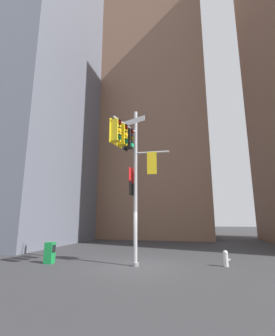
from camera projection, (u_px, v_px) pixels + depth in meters
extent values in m
plane|color=#38383A|center=(135.00, 266.00, 11.12)|extent=(120.00, 120.00, 0.00)
cube|color=slate|center=(29.00, 41.00, 29.84)|extent=(17.52, 17.52, 48.39)
cube|color=brown|center=(150.00, 107.00, 35.55)|extent=(15.48, 15.48, 37.23)
cylinder|color=#B2B2B5|center=(136.00, 184.00, 11.94)|extent=(0.18, 0.18, 7.83)
cylinder|color=gray|center=(135.00, 264.00, 11.14)|extent=(0.33, 0.33, 0.16)
cylinder|color=#B2B2B5|center=(126.00, 125.00, 11.53)|extent=(0.54, 2.21, 0.10)
cylinder|color=#B2B2B5|center=(152.00, 152.00, 12.12)|extent=(1.74, 0.21, 0.10)
cube|color=black|center=(125.00, 139.00, 11.78)|extent=(0.12, 0.48, 1.14)
cube|color=black|center=(129.00, 139.00, 11.70)|extent=(0.40, 0.40, 1.00)
cylinder|color=#360605|center=(132.00, 132.00, 11.69)|extent=(0.10, 0.21, 0.20)
cube|color=black|center=(132.00, 129.00, 11.71)|extent=(0.11, 0.23, 0.02)
cylinder|color=#3C2C06|center=(132.00, 138.00, 11.62)|extent=(0.10, 0.21, 0.20)
cube|color=black|center=(132.00, 136.00, 11.64)|extent=(0.11, 0.23, 0.02)
cylinder|color=#19C672|center=(132.00, 145.00, 11.54)|extent=(0.10, 0.21, 0.20)
cube|color=black|center=(132.00, 143.00, 11.57)|extent=(0.11, 0.23, 0.02)
cube|color=yellow|center=(119.00, 136.00, 11.24)|extent=(0.12, 0.48, 1.14)
cube|color=yellow|center=(123.00, 135.00, 11.16)|extent=(0.40, 0.40, 1.00)
cylinder|color=#360605|center=(126.00, 127.00, 11.15)|extent=(0.10, 0.21, 0.20)
cube|color=black|center=(127.00, 125.00, 11.17)|extent=(0.11, 0.23, 0.02)
cylinder|color=yellow|center=(126.00, 134.00, 11.08)|extent=(0.10, 0.21, 0.20)
cube|color=black|center=(126.00, 132.00, 11.10)|extent=(0.11, 0.23, 0.02)
cylinder|color=#06311C|center=(126.00, 141.00, 11.00)|extent=(0.10, 0.21, 0.20)
cube|color=black|center=(126.00, 139.00, 11.03)|extent=(0.11, 0.23, 0.02)
cube|color=yellow|center=(112.00, 131.00, 10.70)|extent=(0.12, 0.48, 1.14)
cube|color=yellow|center=(116.00, 131.00, 10.62)|extent=(0.40, 0.40, 1.00)
cylinder|color=#360605|center=(120.00, 123.00, 10.61)|extent=(0.10, 0.21, 0.20)
cube|color=black|center=(120.00, 120.00, 10.63)|extent=(0.11, 0.23, 0.02)
cylinder|color=yellow|center=(120.00, 130.00, 10.54)|extent=(0.10, 0.21, 0.20)
cube|color=black|center=(120.00, 127.00, 10.56)|extent=(0.11, 0.23, 0.02)
cylinder|color=#06311C|center=(120.00, 137.00, 10.46)|extent=(0.10, 0.21, 0.20)
cube|color=black|center=(120.00, 135.00, 10.48)|extent=(0.11, 0.23, 0.02)
cube|color=gold|center=(152.00, 163.00, 11.81)|extent=(0.48, 0.06, 1.14)
cube|color=gold|center=(152.00, 164.00, 11.99)|extent=(0.36, 0.36, 1.00)
cylinder|color=#360605|center=(153.00, 158.00, 12.26)|extent=(0.20, 0.07, 0.20)
cube|color=black|center=(153.00, 156.00, 12.29)|extent=(0.22, 0.09, 0.02)
cylinder|color=#3C2C06|center=(153.00, 165.00, 12.19)|extent=(0.20, 0.07, 0.20)
cube|color=black|center=(153.00, 162.00, 12.22)|extent=(0.22, 0.09, 0.02)
cylinder|color=#19C672|center=(153.00, 171.00, 12.11)|extent=(0.20, 0.07, 0.20)
cube|color=black|center=(153.00, 169.00, 12.14)|extent=(0.22, 0.09, 0.02)
cube|color=white|center=(131.00, 122.00, 12.35)|extent=(1.57, 0.70, 0.28)
cube|color=#19479E|center=(131.00, 122.00, 12.35)|extent=(1.53, 0.68, 0.24)
cube|color=red|center=(132.00, 176.00, 12.12)|extent=(0.13, 0.63, 0.80)
cube|color=white|center=(132.00, 176.00, 12.12)|extent=(0.12, 0.59, 0.76)
cube|color=black|center=(131.00, 188.00, 11.97)|extent=(0.07, 0.60, 0.72)
cube|color=white|center=(131.00, 188.00, 11.97)|extent=(0.07, 0.56, 0.68)
cylinder|color=silver|center=(226.00, 260.00, 11.07)|extent=(0.22, 0.22, 0.56)
sphere|color=silver|center=(225.00, 253.00, 11.14)|extent=(0.23, 0.23, 0.23)
cylinder|color=silver|center=(229.00, 260.00, 11.03)|extent=(0.10, 0.09, 0.09)
cube|color=#198C3F|center=(50.00, 253.00, 11.89)|extent=(0.44, 0.36, 1.02)
cube|color=black|center=(54.00, 249.00, 11.88)|extent=(0.01, 0.29, 0.37)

